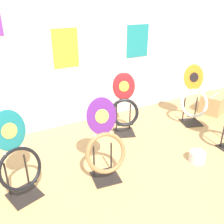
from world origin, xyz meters
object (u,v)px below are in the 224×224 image
(toilet_seat_display_orange_sun, at_px, (194,99))
(toilet_seat_display_teal_sax, at_px, (17,159))
(paint_can, at_px, (197,156))
(toilet_seat_display_purple_note, at_px, (105,147))
(toilet_seat_display_crimson_swirl, at_px, (124,107))
(storage_box, at_px, (213,103))

(toilet_seat_display_orange_sun, height_order, toilet_seat_display_teal_sax, toilet_seat_display_teal_sax)
(toilet_seat_display_orange_sun, height_order, paint_can, toilet_seat_display_orange_sun)
(toilet_seat_display_purple_note, bearing_deg, paint_can, -13.74)
(paint_can, bearing_deg, toilet_seat_display_crimson_swirl, 111.64)
(storage_box, bearing_deg, toilet_seat_display_crimson_swirl, 176.27)
(paint_can, bearing_deg, toilet_seat_display_teal_sax, 167.64)
(toilet_seat_display_orange_sun, distance_m, toilet_seat_display_crimson_swirl, 1.09)
(toilet_seat_display_crimson_swirl, height_order, toilet_seat_display_purple_note, toilet_seat_display_purple_note)
(toilet_seat_display_orange_sun, relative_size, storage_box, 1.78)
(toilet_seat_display_crimson_swirl, xyz_separation_m, storage_box, (1.67, -0.11, -0.25))
(toilet_seat_display_teal_sax, bearing_deg, toilet_seat_display_orange_sun, 7.95)
(toilet_seat_display_crimson_swirl, relative_size, toilet_seat_display_teal_sax, 0.97)
(toilet_seat_display_orange_sun, bearing_deg, storage_box, 11.22)
(toilet_seat_display_teal_sax, distance_m, storage_box, 3.22)
(toilet_seat_display_crimson_swirl, bearing_deg, paint_can, -68.36)
(toilet_seat_display_purple_note, relative_size, paint_can, 4.60)
(toilet_seat_display_crimson_swirl, height_order, paint_can, toilet_seat_display_crimson_swirl)
(toilet_seat_display_teal_sax, height_order, storage_box, toilet_seat_display_teal_sax)
(toilet_seat_display_purple_note, relative_size, toilet_seat_display_teal_sax, 1.00)
(toilet_seat_display_crimson_swirl, distance_m, toilet_seat_display_teal_sax, 1.61)
(toilet_seat_display_purple_note, bearing_deg, toilet_seat_display_teal_sax, 169.48)
(toilet_seat_display_orange_sun, xyz_separation_m, toilet_seat_display_purple_note, (-1.74, -0.51, -0.01))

